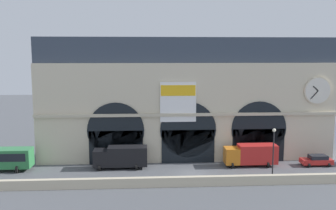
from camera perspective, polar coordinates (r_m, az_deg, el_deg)
name	(u,v)px	position (r m, az deg, el deg)	size (l,w,h in m)	color
ground_plane	(192,173)	(50.29, 3.79, -10.62)	(200.00, 200.00, 0.00)	#54565B
quay_parapet_wall	(197,181)	(45.61, 4.57, -11.80)	(90.00, 0.70, 1.22)	beige
station_building	(186,100)	(56.04, 2.86, 0.77)	(44.41, 6.35, 18.46)	beige
box_truck_midwest	(121,156)	(52.28, -7.31, -7.99)	(7.50, 2.91, 3.12)	black
box_truck_mideast	(251,154)	(54.29, 12.87, -7.53)	(7.50, 2.91, 3.12)	orange
car_east	(317,160)	(57.50, 22.24, -7.98)	(4.40, 2.22, 1.55)	red
street_lamp_quayside	(273,148)	(47.52, 16.16, -6.48)	(0.44, 0.44, 6.90)	black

